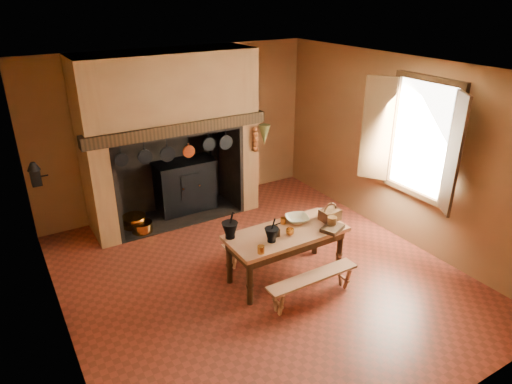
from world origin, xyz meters
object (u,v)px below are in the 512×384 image
bench_front (313,282)px  coffee_grinder (274,231)px  work_table (286,239)px  mixing_bowl (297,219)px  wicker_basket (330,214)px  iron_range (186,185)px

bench_front → coffee_grinder: 0.80m
work_table → bench_front: work_table is taller
bench_front → work_table: bearing=90.0°
work_table → coffee_grinder: size_ratio=9.25×
work_table → bench_front: (0.00, -0.61, -0.32)m
mixing_bowl → wicker_basket: wicker_basket is taller
work_table → mixing_bowl: (0.29, 0.16, 0.15)m
iron_range → wicker_basket: 2.88m
iron_range → mixing_bowl: 2.56m
iron_range → bench_front: (0.34, -3.24, -0.21)m
bench_front → mixing_bowl: bearing=69.3°
bench_front → coffee_grinder: (-0.20, 0.60, 0.50)m
bench_front → mixing_bowl: 0.95m
bench_front → coffee_grinder: coffee_grinder is taller
coffee_grinder → wicker_basket: (0.91, -0.02, 0.02)m
coffee_grinder → mixing_bowl: size_ratio=0.54×
iron_range → mixing_bowl: (0.63, -2.47, 0.26)m
iron_range → bench_front: 3.26m
bench_front → iron_range: bearing=95.9°
wicker_basket → coffee_grinder: bearing=177.7°
iron_range → wicker_basket: iron_range is taller
bench_front → coffee_grinder: size_ratio=7.32×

